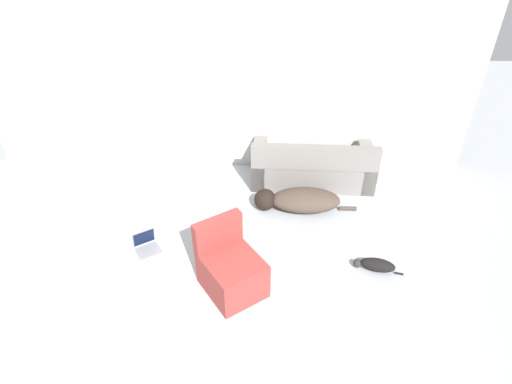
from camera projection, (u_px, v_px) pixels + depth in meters
ground_plane at (192, 344)px, 3.89m from camera, size 20.00×20.00×0.00m
wall_back at (224, 88)px, 6.10m from camera, size 7.66×0.06×2.65m
couch at (312, 167)px, 6.20m from camera, size 1.88×0.86×0.78m
dog at (299, 200)px, 5.65m from camera, size 1.46×0.49×0.32m
cat at (376, 265)px, 4.68m from camera, size 0.58×0.25×0.16m
laptop_open at (146, 243)px, 5.01m from camera, size 0.40×0.40×0.24m
book_cream at (52, 245)px, 5.08m from camera, size 0.21×0.19×0.02m
side_chair at (230, 269)px, 4.36m from camera, size 0.85×0.87×0.81m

